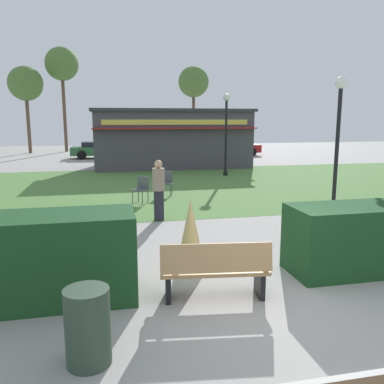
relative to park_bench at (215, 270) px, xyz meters
The scene contains 20 objects.
ground_plane 1.06m from the park_bench, 33.52° to the right, with size 80.00×80.00×0.00m, color #999691.
lawn_patch 10.99m from the park_bench, 85.89° to the left, with size 36.00×12.00×0.01m, color #4C7A38.
park_bench is the anchor object (origin of this frame).
hedge_left 2.50m from the park_bench, 168.33° to the left, with size 2.49×1.10×1.37m, color #19421E.
hedge_right 2.91m from the park_bench, 11.94° to the left, with size 2.45×1.10×1.24m, color #19421E.
ornamental_grass_behind_left 1.22m from the park_bench, 96.27° to the left, with size 0.57×0.57×1.39m, color tan.
ornamental_grass_behind_right 2.28m from the park_bench, 140.81° to the left, with size 0.74×0.74×0.94m, color tan.
lamppost_mid 7.79m from the park_bench, 44.88° to the left, with size 0.36×0.36×4.04m.
lamppost_far 14.23m from the park_bench, 72.27° to the left, with size 0.36×0.36×4.04m.
trash_bin 2.27m from the park_bench, 145.23° to the right, with size 0.52×0.52×0.91m, color #2D4233.
food_kiosk 17.85m from the park_bench, 82.68° to the left, with size 9.22×4.01×3.38m.
cafe_chair_west 8.84m from the park_bench, 86.21° to the left, with size 0.55×0.55×0.89m.
cafe_chair_east 7.67m from the park_bench, 93.32° to the left, with size 0.61×0.61×0.89m.
person_strolling 5.14m from the park_bench, 92.14° to the left, with size 0.34×0.34×1.69m.
parked_car_west_slot 24.24m from the park_bench, 94.57° to the left, with size 4.26×2.17×1.20m.
parked_car_center_slot 24.34m from the park_bench, 83.09° to the left, with size 4.24×2.14×1.20m.
parked_car_east_slot 25.48m from the park_bench, 71.49° to the left, with size 4.33×2.31×1.20m.
tree_left_bg 32.15m from the park_bench, 99.02° to the left, with size 2.80×2.80×8.84m.
tree_right_bg 32.36m from the park_bench, 78.07° to the left, with size 2.80×2.80×7.60m.
tree_center_bg 31.44m from the park_bench, 104.50° to the left, with size 2.80×2.80×7.09m.
Camera 1 is at (-2.38, -5.11, 2.78)m, focal length 37.17 mm.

